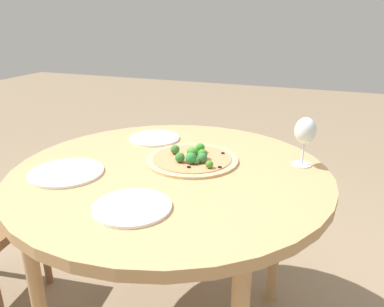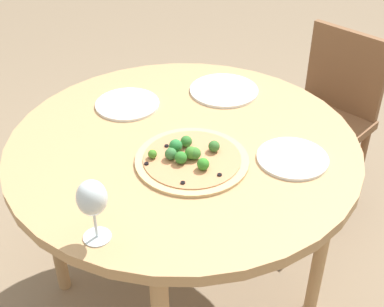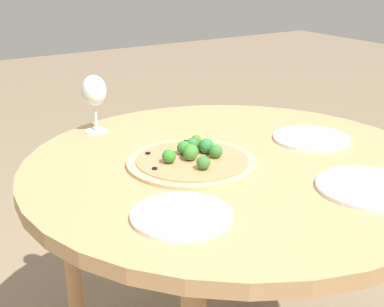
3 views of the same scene
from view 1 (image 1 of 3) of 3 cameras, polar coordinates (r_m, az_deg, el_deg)
name	(u,v)px [view 1 (image 1 of 3)]	position (r m, az deg, el deg)	size (l,w,h in m)	color
dining_table	(171,186)	(1.39, -3.25, -4.99)	(1.15, 1.15, 0.77)	tan
pizza	(192,158)	(1.43, 0.04, -0.71)	(0.35, 0.35, 0.06)	tan
wine_glass	(305,132)	(1.41, 16.87, 3.17)	(0.08, 0.08, 0.18)	silver
plate_near	(132,207)	(1.11, -9.11, -8.05)	(0.23, 0.23, 0.01)	white
plate_far	(155,138)	(1.69, -5.72, 2.33)	(0.22, 0.22, 0.01)	white
plate_side	(66,172)	(1.39, -18.59, -2.76)	(0.26, 0.26, 0.01)	white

